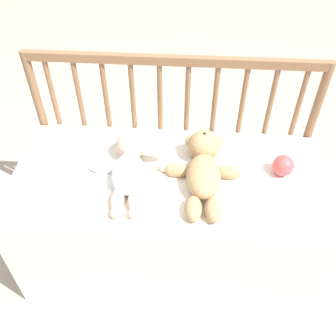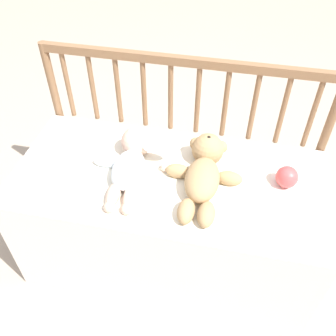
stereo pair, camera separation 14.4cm
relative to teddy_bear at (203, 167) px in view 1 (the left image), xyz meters
name	(u,v)px [view 1 (the left image)]	position (x,y,z in m)	size (l,w,h in m)	color
ground_plane	(168,254)	(-0.14, -0.01, -0.61)	(12.00, 12.00, 0.00)	tan
crib_mattress	(168,220)	(-0.14, -0.01, -0.33)	(1.25, 0.58, 0.55)	white
crib_rail	(173,112)	(-0.14, 0.30, 0.04)	(1.25, 0.04, 0.91)	brown
blanket	(166,181)	(-0.14, -0.03, -0.05)	(0.80, 0.49, 0.01)	silver
teddy_bear	(203,167)	(0.00, 0.00, 0.00)	(0.30, 0.43, 0.13)	tan
baby	(129,165)	(-0.29, -0.01, 0.00)	(0.32, 0.41, 0.13)	white
toy_ball	(283,166)	(0.31, 0.04, -0.01)	(0.09, 0.09, 0.09)	#DB4C4C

